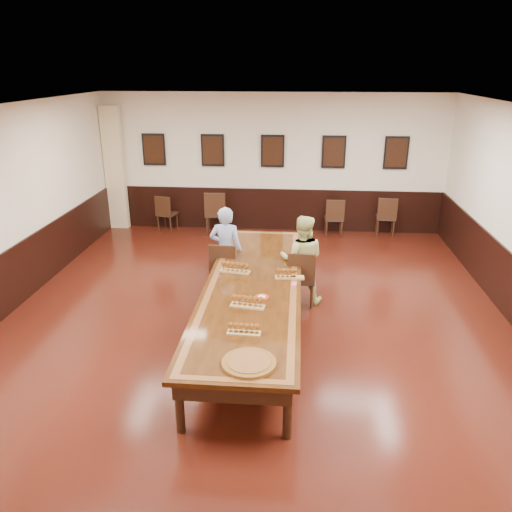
# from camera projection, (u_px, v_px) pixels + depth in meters

# --- Properties ---
(floor) EXTENTS (8.00, 10.00, 0.02)m
(floor) POSITION_uv_depth(u_px,v_px,m) (253.00, 330.00, 7.59)
(floor) COLOR black
(floor) RESTS_ON ground
(ceiling) EXTENTS (8.00, 10.00, 0.02)m
(ceiling) POSITION_uv_depth(u_px,v_px,m) (253.00, 110.00, 6.44)
(ceiling) COLOR white
(ceiling) RESTS_ON floor
(wall_back) EXTENTS (8.00, 0.02, 3.20)m
(wall_back) POSITION_uv_depth(u_px,v_px,m) (273.00, 164.00, 11.67)
(wall_back) COLOR #F4E9CC
(wall_back) RESTS_ON floor
(chair_man) EXTENTS (0.48, 0.52, 0.97)m
(chair_man) POSITION_uv_depth(u_px,v_px,m) (225.00, 268.00, 8.60)
(chair_man) COLOR black
(chair_man) RESTS_ON floor
(chair_woman) EXTENTS (0.46, 0.50, 0.96)m
(chair_woman) POSITION_uv_depth(u_px,v_px,m) (301.00, 277.00, 8.24)
(chair_woman) COLOR black
(chair_woman) RESTS_ON floor
(spare_chair_a) EXTENTS (0.51, 0.53, 0.87)m
(spare_chair_a) POSITION_uv_depth(u_px,v_px,m) (167.00, 213.00, 12.01)
(spare_chair_a) COLOR black
(spare_chair_a) RESTS_ON floor
(spare_chair_b) EXTENTS (0.52, 0.56, 1.03)m
(spare_chair_b) POSITION_uv_depth(u_px,v_px,m) (216.00, 212.00, 11.73)
(spare_chair_b) COLOR black
(spare_chair_b) RESTS_ON floor
(spare_chair_c) EXTENTS (0.43, 0.47, 0.90)m
(spare_chair_c) POSITION_uv_depth(u_px,v_px,m) (334.00, 217.00, 11.60)
(spare_chair_c) COLOR black
(spare_chair_c) RESTS_ON floor
(spare_chair_d) EXTENTS (0.47, 0.51, 0.94)m
(spare_chair_d) POSITION_uv_depth(u_px,v_px,m) (386.00, 216.00, 11.61)
(spare_chair_d) COLOR black
(spare_chair_d) RESTS_ON floor
(person_man) EXTENTS (0.59, 0.40, 1.54)m
(person_man) POSITION_uv_depth(u_px,v_px,m) (226.00, 250.00, 8.59)
(person_man) COLOR #4C71BF
(person_man) RESTS_ON floor
(person_woman) EXTENTS (0.76, 0.60, 1.50)m
(person_woman) POSITION_uv_depth(u_px,v_px,m) (302.00, 259.00, 8.24)
(person_woman) COLOR #DDE18D
(person_woman) RESTS_ON floor
(pink_phone) EXTENTS (0.08, 0.15, 0.01)m
(pink_phone) POSITION_uv_depth(u_px,v_px,m) (294.00, 284.00, 7.30)
(pink_phone) COLOR #FF54A9
(pink_phone) RESTS_ON conference_table
(curtain) EXTENTS (0.45, 0.18, 2.90)m
(curtain) POSITION_uv_depth(u_px,v_px,m) (115.00, 169.00, 11.85)
(curtain) COLOR beige
(curtain) RESTS_ON floor
(wainscoting) EXTENTS (8.00, 10.00, 1.00)m
(wainscoting) POSITION_uv_depth(u_px,v_px,m) (253.00, 299.00, 7.41)
(wainscoting) COLOR black
(wainscoting) RESTS_ON floor
(conference_table) EXTENTS (1.40, 5.00, 0.76)m
(conference_table) POSITION_uv_depth(u_px,v_px,m) (253.00, 293.00, 7.37)
(conference_table) COLOR black
(conference_table) RESTS_ON floor
(posters) EXTENTS (6.14, 0.04, 0.74)m
(posters) POSITION_uv_depth(u_px,v_px,m) (273.00, 151.00, 11.50)
(posters) COLOR black
(posters) RESTS_ON wall_back
(flight_a) EXTENTS (0.49, 0.23, 0.18)m
(flight_a) POSITION_uv_depth(u_px,v_px,m) (235.00, 268.00, 7.69)
(flight_a) COLOR #AA8247
(flight_a) RESTS_ON conference_table
(flight_b) EXTENTS (0.44, 0.16, 0.16)m
(flight_b) POSITION_uv_depth(u_px,v_px,m) (289.00, 274.00, 7.49)
(flight_b) COLOR #AA8247
(flight_b) RESTS_ON conference_table
(flight_c) EXTENTS (0.47, 0.21, 0.17)m
(flight_c) POSITION_uv_depth(u_px,v_px,m) (248.00, 302.00, 6.59)
(flight_c) COLOR #AA8247
(flight_c) RESTS_ON conference_table
(flight_d) EXTENTS (0.41, 0.14, 0.15)m
(flight_d) POSITION_uv_depth(u_px,v_px,m) (244.00, 329.00, 5.93)
(flight_d) COLOR #AA8247
(flight_d) RESTS_ON conference_table
(red_plate_grp) EXTENTS (0.20, 0.20, 0.03)m
(red_plate_grp) POSITION_uv_depth(u_px,v_px,m) (262.00, 297.00, 6.87)
(red_plate_grp) COLOR red
(red_plate_grp) RESTS_ON conference_table
(carved_platter) EXTENTS (0.75, 0.75, 0.05)m
(carved_platter) POSITION_uv_depth(u_px,v_px,m) (249.00, 363.00, 5.34)
(carved_platter) COLOR brown
(carved_platter) RESTS_ON conference_table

